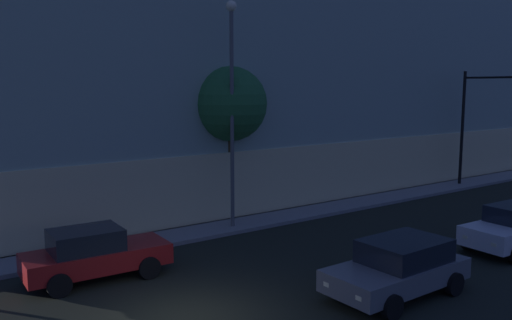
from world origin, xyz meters
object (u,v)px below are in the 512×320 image
object	(u,v)px
street_lamp_sidewalk	(232,90)
sidewalk_tree	(230,104)
car_red	(94,254)
car_grey	(399,267)
traffic_light_far_corner	(482,110)
modern_building	(224,42)

from	to	relation	value
street_lamp_sidewalk	sidewalk_tree	world-z (taller)	street_lamp_sidewalk
car_red	car_grey	bearing A→B (deg)	-43.20
traffic_light_far_corner	sidewalk_tree	xyz separation A→B (m)	(-15.62, 2.23, 0.60)
sidewalk_tree	street_lamp_sidewalk	bearing A→B (deg)	-119.94
traffic_light_far_corner	sidewalk_tree	size ratio (longest dim) A/B	1.00
sidewalk_tree	modern_building	bearing A→B (deg)	58.84
car_grey	sidewalk_tree	bearing A→B (deg)	85.96
modern_building	street_lamp_sidewalk	world-z (taller)	modern_building
traffic_light_far_corner	car_grey	distance (m)	18.43
traffic_light_far_corner	sidewalk_tree	bearing A→B (deg)	171.86
modern_building	car_grey	distance (m)	24.31
modern_building	car_grey	size ratio (longest dim) A/B	8.82
traffic_light_far_corner	street_lamp_sidewalk	xyz separation A→B (m)	(-16.36, 0.94, 1.23)
modern_building	street_lamp_sidewalk	xyz separation A→B (m)	(-7.80, -12.95, -3.06)
sidewalk_tree	car_red	distance (m)	9.32
street_lamp_sidewalk	sidewalk_tree	bearing A→B (deg)	60.06
sidewalk_tree	car_grey	size ratio (longest dim) A/B	1.51
modern_building	car_red	distance (m)	22.53
modern_building	traffic_light_far_corner	bearing A→B (deg)	-58.35
modern_building	car_grey	bearing A→B (deg)	-109.75
sidewalk_tree	car_red	size ratio (longest dim) A/B	1.51
traffic_light_far_corner	car_red	xyz separation A→B (m)	(-23.01, -1.42, -3.73)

